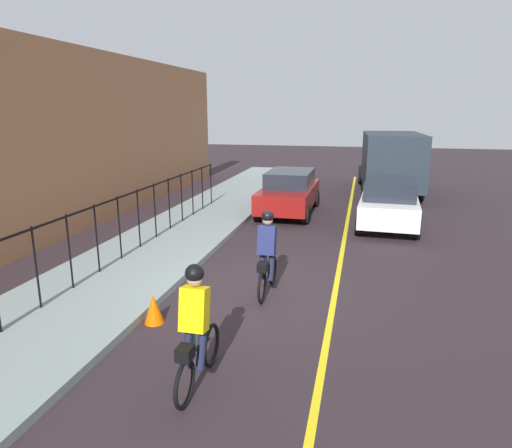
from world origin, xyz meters
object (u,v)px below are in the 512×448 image
Objects in this scene: patrol_sedan at (389,202)px; parked_sedan_rear at (289,191)px; cyclist_lead at (267,254)px; traffic_cone_near at (154,309)px; box_truck_background at (390,160)px; cyclist_follow at (196,328)px.

parked_sedan_rear is (1.18, 3.55, 0.00)m from patrol_sedan.
cyclist_lead is 3.27× the size of traffic_cone_near.
box_truck_background is 12.22× the size of traffic_cone_near.
parked_sedan_rear is 6.53m from box_truck_background.
box_truck_background reaches higher than parked_sedan_rear.
cyclist_lead is 7.27m from patrol_sedan.
cyclist_follow is at bearing 3.03° from parked_sedan_rear.
patrol_sedan is at bearing -15.79° from cyclist_follow.
box_truck_background reaches higher than patrol_sedan.
box_truck_background is (6.42, -0.28, 0.73)m from patrol_sedan.
traffic_cone_near is at bearing 41.19° from cyclist_follow.
patrol_sedan is at bearing 71.90° from parked_sedan_rear.
cyclist_follow is 0.41× the size of patrol_sedan.
cyclist_lead is 2.57m from traffic_cone_near.
traffic_cone_near is at bearing 154.98° from patrol_sedan.
cyclist_lead is 0.41× the size of parked_sedan_rear.
box_truck_background is (16.65, -3.29, 0.64)m from cyclist_follow.
cyclist_lead is at bearing 6.16° from parked_sedan_rear.
cyclist_follow is 16.98m from box_truck_background.
patrol_sedan is 0.66× the size of box_truck_background.
parked_sedan_rear is at bearing -5.54° from traffic_cone_near.
traffic_cone_near is (-8.50, 4.49, -0.55)m from patrol_sedan.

